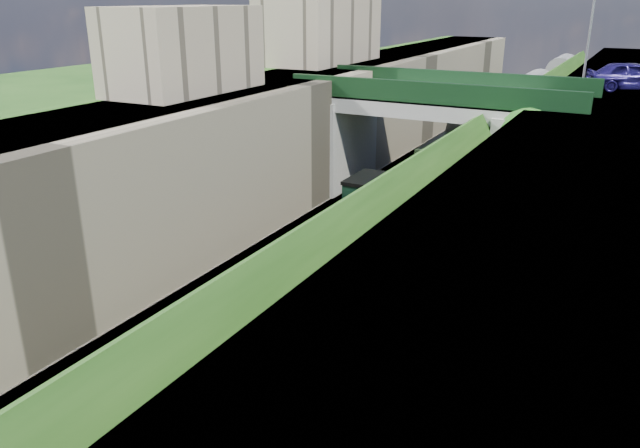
# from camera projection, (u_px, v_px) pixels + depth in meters

# --- Properties ---
(ground) EXTENTS (160.00, 160.00, 0.00)m
(ground) POSITION_uv_depth(u_px,v_px,m) (151.00, 431.00, 17.43)
(ground) COLOR #1E4714
(ground) RESTS_ON ground
(trackbed) EXTENTS (10.00, 90.00, 0.20)m
(trackbed) POSITION_uv_depth(u_px,v_px,m) (404.00, 217.00, 34.00)
(trackbed) COLOR #473F38
(trackbed) RESTS_ON ground
(retaining_wall) EXTENTS (1.00, 90.00, 7.00)m
(retaining_wall) POSITION_uv_depth(u_px,v_px,m) (316.00, 145.00, 35.24)
(retaining_wall) COLOR #756B56
(retaining_wall) RESTS_ON ground
(street_plateau_left) EXTENTS (6.00, 90.00, 7.00)m
(street_plateau_left) POSITION_uv_depth(u_px,v_px,m) (263.00, 139.00, 36.78)
(street_plateau_left) COLOR #262628
(street_plateau_left) RESTS_ON ground
(street_plateau_right) EXTENTS (8.00, 90.00, 6.25)m
(street_plateau_right) POSITION_uv_depth(u_px,v_px,m) (601.00, 187.00, 28.79)
(street_plateau_right) COLOR #262628
(street_plateau_right) RESTS_ON ground
(embankment_slope) EXTENTS (4.25, 90.00, 6.36)m
(embankment_slope) POSITION_uv_depth(u_px,v_px,m) (485.00, 201.00, 28.63)
(embankment_slope) COLOR #1E4714
(embankment_slope) RESTS_ON ground
(track_left) EXTENTS (2.50, 90.00, 0.20)m
(track_left) POSITION_uv_depth(u_px,v_px,m) (371.00, 209.00, 34.83)
(track_left) COLOR black
(track_left) RESTS_ON trackbed
(track_right) EXTENTS (2.50, 90.00, 0.20)m
(track_right) POSITION_uv_depth(u_px,v_px,m) (426.00, 218.00, 33.42)
(track_right) COLOR black
(track_right) RESTS_ON trackbed
(road_bridge) EXTENTS (16.00, 6.40, 7.25)m
(road_bridge) POSITION_uv_depth(u_px,v_px,m) (448.00, 133.00, 35.54)
(road_bridge) COLOR gray
(road_bridge) RESTS_ON ground
(building_far) EXTENTS (5.00, 10.00, 6.00)m
(building_far) POSITION_uv_depth(u_px,v_px,m) (320.00, 18.00, 43.51)
(building_far) COLOR gray
(building_far) RESTS_ON street_plateau_left
(building_near) EXTENTS (4.00, 8.00, 4.00)m
(building_near) POSITION_uv_depth(u_px,v_px,m) (184.00, 50.00, 30.13)
(building_near) COLOR gray
(building_near) RESTS_ON street_plateau_left
(tree) EXTENTS (3.60, 3.80, 6.60)m
(tree) POSITION_uv_depth(u_px,v_px,m) (533.00, 139.00, 31.57)
(tree) COLOR black
(tree) RESTS_ON ground
(lamppost) EXTENTS (0.87, 0.15, 6.00)m
(lamppost) POSITION_uv_depth(u_px,v_px,m) (591.00, 29.00, 37.11)
(lamppost) COLOR gray
(lamppost) RESTS_ON street_plateau_right
(car_blue) EXTENTS (5.25, 3.50, 1.66)m
(car_blue) POSITION_uv_depth(u_px,v_px,m) (631.00, 76.00, 36.08)
(car_blue) COLOR #1C1458
(car_blue) RESTS_ON street_plateau_right
(car_silver) EXTENTS (4.17, 1.97, 1.32)m
(car_silver) POSITION_uv_depth(u_px,v_px,m) (637.00, 76.00, 37.70)
(car_silver) COLOR #A3A3A8
(car_silver) RESTS_ON street_plateau_right
(locomotive) EXTENTS (3.10, 10.22, 3.83)m
(locomotive) POSITION_uv_depth(u_px,v_px,m) (353.00, 248.00, 25.12)
(locomotive) COLOR black
(locomotive) RESTS_ON trackbed
(tender) EXTENTS (2.70, 6.00, 3.05)m
(tender) POSITION_uv_depth(u_px,v_px,m) (415.00, 204.00, 31.33)
(tender) COLOR black
(tender) RESTS_ON trackbed
(coach_front) EXTENTS (2.90, 18.00, 3.70)m
(coach_front) POSITION_uv_depth(u_px,v_px,m) (479.00, 145.00, 41.65)
(coach_front) COLOR black
(coach_front) RESTS_ON trackbed
(coach_middle) EXTENTS (2.90, 18.00, 3.70)m
(coach_middle) POSITION_uv_depth(u_px,v_px,m) (531.00, 105.00, 57.26)
(coach_middle) COLOR black
(coach_middle) RESTS_ON trackbed
(coach_rear) EXTENTS (2.90, 18.00, 3.70)m
(coach_rear) POSITION_uv_depth(u_px,v_px,m) (561.00, 82.00, 72.87)
(coach_rear) COLOR black
(coach_rear) RESTS_ON trackbed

